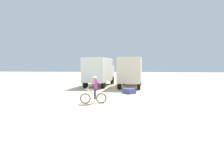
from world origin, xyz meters
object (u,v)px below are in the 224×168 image
Objects in this scene: cyclist_orange_shirt at (94,91)px; box_truck_white_box at (99,71)px; box_truck_cream_rv at (131,71)px; supply_crate at (129,91)px.

box_truck_white_box is at bearing 97.95° from cyclist_orange_shirt.
box_truck_white_box and box_truck_cream_rv have the same top height.
box_truck_white_box is 6.93× the size of supply_crate.
box_truck_cream_rv is 5.47m from supply_crate.
box_truck_white_box is at bearing 122.37° from supply_crate.
box_truck_cream_rv is (3.73, -0.61, 0.00)m from box_truck_white_box.
cyclist_orange_shirt is 1.82× the size of supply_crate.
cyclist_orange_shirt is at bearing -113.75° from supply_crate.
box_truck_white_box is 10.95m from cyclist_orange_shirt.
box_truck_white_box is 3.78m from box_truck_cream_rv.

